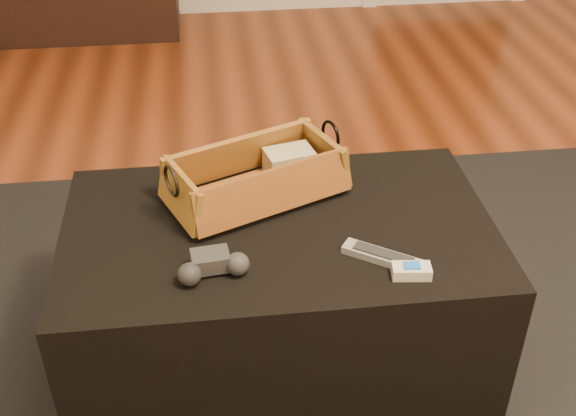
{
  "coord_description": "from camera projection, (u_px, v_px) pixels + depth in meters",
  "views": [
    {
      "loc": [
        -0.11,
        -1.33,
        1.41
      ],
      "look_at": [
        0.05,
        -0.0,
        0.49
      ],
      "focal_mm": 45.0,
      "sensor_mm": 36.0,
      "label": 1
    }
  ],
  "objects": [
    {
      "name": "baseboard",
      "position": [
        222.0,
        1.0,
        4.1
      ],
      "size": [
        5.0,
        0.04,
        0.12
      ],
      "primitive_type": "cube",
      "color": "white",
      "rests_on": "floor"
    },
    {
      "name": "area_rug",
      "position": [
        282.0,
        369.0,
        1.87
      ],
      "size": [
        2.6,
        2.0,
        0.01
      ],
      "primitive_type": "cube",
      "color": "black",
      "rests_on": "floor"
    },
    {
      "name": "cloth_bundle",
      "position": [
        289.0,
        162.0,
        1.81
      ],
      "size": [
        0.13,
        0.11,
        0.06
      ],
      "primitive_type": "cube",
      "rotation": [
        0.0,
        0.0,
        0.23
      ],
      "color": "#C2AF87",
      "rests_on": "wicker_basket"
    },
    {
      "name": "ottoman",
      "position": [
        279.0,
        294.0,
        1.79
      ],
      "size": [
        1.0,
        0.6,
        0.42
      ],
      "primitive_type": "cube",
      "color": "black",
      "rests_on": "area_rug"
    },
    {
      "name": "game_controller",
      "position": [
        213.0,
        266.0,
        1.51
      ],
      "size": [
        0.16,
        0.1,
        0.05
      ],
      "color": "#2C2C2E",
      "rests_on": "ottoman"
    },
    {
      "name": "floor",
      "position": [
        270.0,
        364.0,
        1.9
      ],
      "size": [
        5.0,
        5.5,
        0.01
      ],
      "primitive_type": "cube",
      "color": "brown",
      "rests_on": "ground"
    },
    {
      "name": "silver_remote",
      "position": [
        383.0,
        257.0,
        1.56
      ],
      "size": [
        0.17,
        0.14,
        0.02
      ],
      "color": "gray",
      "rests_on": "ottoman"
    },
    {
      "name": "cream_gadget",
      "position": [
        411.0,
        271.0,
        1.51
      ],
      "size": [
        0.09,
        0.05,
        0.03
      ],
      "color": "beige",
      "rests_on": "ottoman"
    },
    {
      "name": "wicker_basket",
      "position": [
        256.0,
        179.0,
        1.74
      ],
      "size": [
        0.48,
        0.37,
        0.15
      ],
      "color": "#A96426",
      "rests_on": "ottoman"
    },
    {
      "name": "tv_remote",
      "position": [
        251.0,
        193.0,
        1.73
      ],
      "size": [
        0.22,
        0.15,
        0.02
      ],
      "primitive_type": "cube",
      "rotation": [
        0.0,
        0.0,
        0.51
      ],
      "color": "black",
      "rests_on": "wicker_basket"
    }
  ]
}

